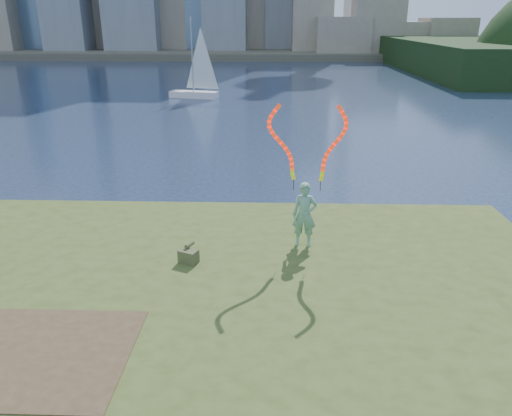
{
  "coord_description": "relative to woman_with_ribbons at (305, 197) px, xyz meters",
  "views": [
    {
      "loc": [
        2.0,
        -10.76,
        6.64
      ],
      "look_at": [
        1.61,
        1.0,
        2.18
      ],
      "focal_mm": 35.0,
      "sensor_mm": 36.0,
      "label": 1
    }
  ],
  "objects": [
    {
      "name": "ground",
      "position": [
        -2.9,
        -1.82,
        -2.19
      ],
      "size": [
        320.0,
        320.0,
        0.0
      ],
      "primitive_type": "plane",
      "color": "#1B2843",
      "rests_on": "ground"
    },
    {
      "name": "far_shore",
      "position": [
        -2.9,
        93.18,
        -1.59
      ],
      "size": [
        320.0,
        40.0,
        1.2
      ],
      "primitive_type": "cube",
      "color": "#4D4839",
      "rests_on": "ground"
    },
    {
      "name": "sailboat",
      "position": [
        -7.78,
        32.7,
        -1.0
      ],
      "size": [
        4.59,
        2.44,
        6.93
      ],
      "rotation": [
        0.0,
        0.0,
        -0.26
      ],
      "color": "white",
      "rests_on": "ground"
    },
    {
      "name": "grassy_knoll",
      "position": [
        -2.9,
        -4.11,
        -1.85
      ],
      "size": [
        20.0,
        18.0,
        0.8
      ],
      "color": "#3C4C1B",
      "rests_on": "ground"
    },
    {
      "name": "dirt_patch",
      "position": [
        -5.1,
        -5.02,
        -1.38
      ],
      "size": [
        3.2,
        3.0,
        0.02
      ],
      "primitive_type": "cube",
      "color": "#47331E",
      "rests_on": "grassy_knoll"
    },
    {
      "name": "canvas_bag",
      "position": [
        -3.01,
        -1.15,
        -1.21
      ],
      "size": [
        0.56,
        0.63,
        0.45
      ],
      "rotation": [
        0.0,
        0.0,
        -0.42
      ],
      "color": "#444624",
      "rests_on": "grassy_knoll"
    },
    {
      "name": "woman_with_ribbons",
      "position": [
        0.0,
        0.0,
        0.0
      ],
      "size": [
        2.1,
        0.53,
        4.16
      ],
      "rotation": [
        0.0,
        0.0,
        -0.14
      ],
      "color": "#21753F",
      "rests_on": "grassy_knoll"
    }
  ]
}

